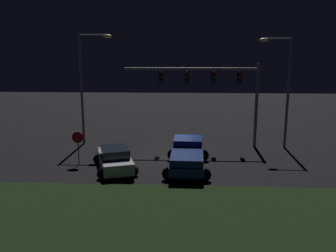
% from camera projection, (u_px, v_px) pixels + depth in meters
% --- Properties ---
extents(ground_plane, '(80.00, 80.00, 0.00)m').
position_uv_depth(ground_plane, '(174.00, 158.00, 25.03)').
color(ground_plane, black).
extents(grass_median, '(23.65, 7.20, 0.10)m').
position_uv_depth(grass_median, '(168.00, 215.00, 16.12)').
color(grass_median, black).
rests_on(grass_median, ground_plane).
extents(pickup_truck, '(2.98, 5.46, 1.80)m').
position_uv_depth(pickup_truck, '(187.00, 154.00, 22.45)').
color(pickup_truck, navy).
rests_on(pickup_truck, ground_plane).
extents(car_sedan, '(3.33, 4.74, 1.51)m').
position_uv_depth(car_sedan, '(115.00, 159.00, 22.30)').
color(car_sedan, '#B7B7BC').
rests_on(car_sedan, ground_plane).
extents(traffic_signal_gantry, '(10.32, 0.56, 6.50)m').
position_uv_depth(traffic_signal_gantry, '(213.00, 83.00, 27.05)').
color(traffic_signal_gantry, slate).
rests_on(traffic_signal_gantry, ground_plane).
extents(street_lamp_left, '(2.68, 0.44, 8.77)m').
position_uv_depth(street_lamp_left, '(87.00, 76.00, 27.79)').
color(street_lamp_left, slate).
rests_on(street_lamp_left, ground_plane).
extents(street_lamp_right, '(2.48, 0.44, 8.46)m').
position_uv_depth(street_lamp_right, '(283.00, 80.00, 26.58)').
color(street_lamp_right, slate).
rests_on(street_lamp_right, ground_plane).
extents(stop_sign, '(0.76, 0.08, 2.23)m').
position_uv_depth(stop_sign, '(78.00, 142.00, 23.28)').
color(stop_sign, slate).
rests_on(stop_sign, ground_plane).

